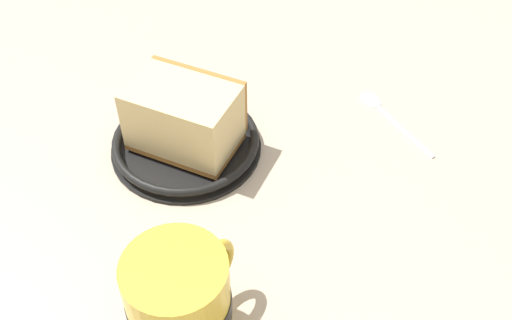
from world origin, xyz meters
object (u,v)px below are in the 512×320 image
object	(u,v)px
small_plate	(186,143)
cake_slice	(185,116)
tea_mug	(180,302)
teaspoon	(382,108)

from	to	relation	value
small_plate	cake_slice	distance (cm)	3.52
tea_mug	teaspoon	xyz separation A→B (cm)	(-21.70, 26.07, -4.63)
tea_mug	cake_slice	bearing A→B (deg)	169.35
small_plate	teaspoon	distance (cm)	22.24
small_plate	cake_slice	xyz separation A→B (cm)	(-0.21, 0.17, 3.51)
small_plate	tea_mug	world-z (taller)	tea_mug
small_plate	tea_mug	xyz separation A→B (cm)	(21.13, -3.84, 4.14)
cake_slice	teaspoon	xyz separation A→B (cm)	(-0.35, 22.05, -3.99)
small_plate	cake_slice	bearing A→B (deg)	140.88
small_plate	cake_slice	world-z (taller)	cake_slice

